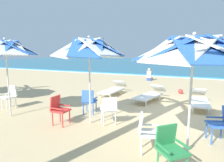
{
  "coord_description": "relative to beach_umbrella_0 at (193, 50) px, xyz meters",
  "views": [
    {
      "loc": [
        0.73,
        -6.99,
        2.2
      ],
      "look_at": [
        -2.32,
        0.02,
        1.0
      ],
      "focal_mm": 31.34,
      "sensor_mm": 36.0,
      "label": 1
    }
  ],
  "objects": [
    {
      "name": "plastic_chair_3",
      "position": [
        -2.23,
        0.73,
        -1.71
      ],
      "size": [
        0.62,
        0.63,
        0.87
      ],
      "color": "white",
      "rests_on": "ground"
    },
    {
      "name": "beach_umbrella_2",
      "position": [
        -5.59,
        0.09,
        0.04
      ],
      "size": [
        1.99,
        1.99,
        2.61
      ],
      "color": "silver",
      "rests_on": "ground"
    },
    {
      "name": "sun_lounger_1",
      "position": [
        -1.73,
        3.99,
        -1.92
      ],
      "size": [
        1.13,
        2.23,
        0.62
      ],
      "color": "white",
      "rests_on": "ground"
    },
    {
      "name": "beach_umbrella_1",
      "position": [
        -2.8,
        0.62,
        0.04
      ],
      "size": [
        2.19,
        2.19,
        2.62
      ],
      "color": "silver",
      "rests_on": "ground"
    },
    {
      "name": "ground_plane",
      "position": [
        -0.65,
        2.64,
        -2.2
      ],
      "size": [
        80.0,
        80.0,
        0.0
      ],
      "primitive_type": "plane",
      "color": "#D3B784"
    },
    {
      "name": "beach_ball",
      "position": [
        -0.61,
        6.06,
        -2.08
      ],
      "size": [
        0.24,
        0.24,
        0.24
      ],
      "primitive_type": "sphere",
      "color": "red",
      "rests_on": "ground"
    },
    {
      "name": "surf_foam",
      "position": [
        -0.65,
        12.45,
        -2.2
      ],
      "size": [
        80.0,
        0.7,
        0.01
      ],
      "primitive_type": "cube",
      "color": "white",
      "rests_on": "ground"
    },
    {
      "name": "beachgoer_seated",
      "position": [
        -3.1,
        9.91,
        -1.91
      ],
      "size": [
        0.3,
        0.93,
        0.92
      ],
      "color": "#2D4CA5",
      "rests_on": "ground"
    },
    {
      "name": "plastic_chair_0",
      "position": [
        -0.27,
        -0.94,
        -1.71
      ],
      "size": [
        0.63,
        0.63,
        0.87
      ],
      "color": "#2D8C4C",
      "rests_on": "ground"
    },
    {
      "name": "sun_lounger_0",
      "position": [
        0.25,
        3.84,
        -1.92
      ],
      "size": [
        0.76,
        2.18,
        0.62
      ],
      "color": "white",
      "rests_on": "ground"
    },
    {
      "name": "plastic_chair_5",
      "position": [
        -3.6,
        0.16,
        -1.71
      ],
      "size": [
        0.48,
        0.45,
        0.87
      ],
      "color": "red",
      "rests_on": "ground"
    },
    {
      "name": "beach_umbrella_0",
      "position": [
        0.0,
        0.0,
        0.0
      ],
      "size": [
        2.6,
        2.6,
        2.57
      ],
      "color": "silver",
      "rests_on": "ground"
    },
    {
      "name": "sun_lounger_2",
      "position": [
        -3.69,
        4.47,
        -1.92
      ],
      "size": [
        0.72,
        2.17,
        0.62
      ],
      "color": "white",
      "rests_on": "ground"
    },
    {
      "name": "plastic_chair_2",
      "position": [
        -0.82,
        -0.41,
        -1.71
      ],
      "size": [
        0.57,
        0.55,
        0.87
      ],
      "color": "white",
      "rests_on": "ground"
    },
    {
      "name": "sea",
      "position": [
        -0.65,
        30.75,
        -2.15
      ],
      "size": [
        80.0,
        36.0,
        0.1
      ],
      "primitive_type": "cube",
      "color": "teal",
      "rests_on": "ground"
    },
    {
      "name": "plastic_chair_1",
      "position": [
        0.69,
        0.78,
        -1.71
      ],
      "size": [
        0.57,
        0.55,
        0.87
      ],
      "color": "blue",
      "rests_on": "ground"
    },
    {
      "name": "plastic_chair_4",
      "position": [
        -3.27,
        1.36,
        -1.71
      ],
      "size": [
        0.51,
        0.54,
        0.87
      ],
      "color": "blue",
      "rests_on": "ground"
    },
    {
      "name": "plastic_chair_6",
      "position": [
        -6.42,
        0.78,
        -1.71
      ],
      "size": [
        0.5,
        0.53,
        0.87
      ],
      "color": "white",
      "rests_on": "ground"
    }
  ]
}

